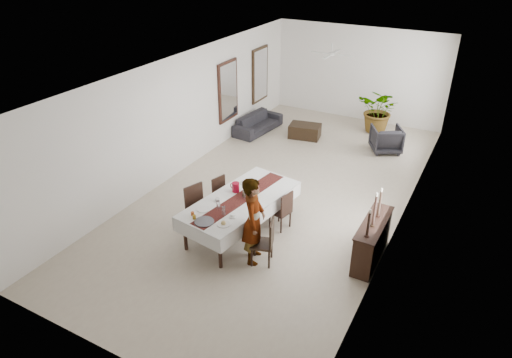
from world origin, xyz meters
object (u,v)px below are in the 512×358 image
object	(u,v)px
red_pitcher	(236,187)
sofa	(258,123)
woman	(254,221)
sideboard_body	(372,241)
dining_table_top	(241,200)

from	to	relation	value
red_pitcher	sofa	bearing A→B (deg)	113.07
red_pitcher	sofa	size ratio (longest dim) A/B	0.11
woman	sofa	distance (m)	6.88
sideboard_body	sofa	distance (m)	7.22
woman	sideboard_body	world-z (taller)	woman
woman	sideboard_body	size ratio (longest dim) A/B	1.28
dining_table_top	red_pitcher	size ratio (longest dim) A/B	12.00
dining_table_top	red_pitcher	distance (m)	0.35
dining_table_top	red_pitcher	xyz separation A→B (m)	(-0.25, 0.21, 0.15)
dining_table_top	sofa	world-z (taller)	dining_table_top
red_pitcher	sideboard_body	size ratio (longest dim) A/B	0.15
woman	sofa	bearing A→B (deg)	7.94
red_pitcher	sofa	distance (m)	5.60
dining_table_top	woman	bearing A→B (deg)	-37.02
woman	sideboard_body	xyz separation A→B (m)	(2.09, 1.12, -0.50)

